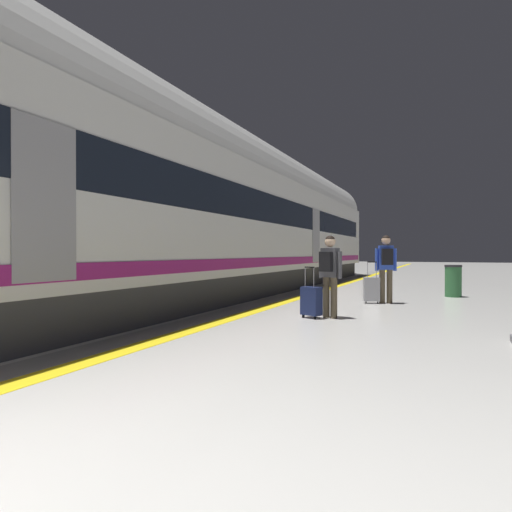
% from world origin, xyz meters
% --- Properties ---
extents(safety_line_strip, '(0.36, 80.00, 0.01)m').
position_xyz_m(safety_line_strip, '(-0.64, 10.00, 0.00)').
color(safety_line_strip, yellow).
rests_on(safety_line_strip, ground).
extents(tactile_edge_band, '(0.71, 80.00, 0.01)m').
position_xyz_m(tactile_edge_band, '(-1.02, 10.00, 0.00)').
color(tactile_edge_band, slate).
rests_on(tactile_edge_band, ground).
extents(high_speed_train, '(2.94, 33.62, 4.97)m').
position_xyz_m(high_speed_train, '(-2.85, 8.49, 2.50)').
color(high_speed_train, '#38383D').
rests_on(high_speed_train, ground).
extents(passenger_near, '(0.48, 0.37, 1.59)m').
position_xyz_m(passenger_near, '(1.06, 7.61, 0.94)').
color(passenger_near, brown).
rests_on(passenger_near, ground).
extents(suitcase_near, '(0.43, 0.35, 0.99)m').
position_xyz_m(suitcase_near, '(0.75, 7.45, 0.33)').
color(suitcase_near, '#19234C').
rests_on(suitcase_near, ground).
extents(passenger_mid, '(0.50, 0.40, 1.69)m').
position_xyz_m(passenger_mid, '(1.74, 10.46, 1.00)').
color(passenger_mid, brown).
rests_on(passenger_mid, ground).
extents(suitcase_mid, '(0.43, 0.33, 1.04)m').
position_xyz_m(suitcase_mid, '(1.42, 10.31, 0.35)').
color(suitcase_mid, '#9E9EA3').
rests_on(suitcase_mid, ground).
extents(waste_bin, '(0.46, 0.46, 0.91)m').
position_xyz_m(waste_bin, '(3.28, 12.82, 0.46)').
color(waste_bin, '#2D6638').
rests_on(waste_bin, ground).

